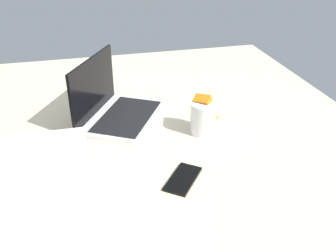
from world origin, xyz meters
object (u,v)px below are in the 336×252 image
(snack_cup, at_px, (204,118))
(cell_phone, at_px, (183,179))
(laptop, at_px, (115,109))
(pillow, at_px, (14,214))

(snack_cup, xyz_separation_m, cell_phone, (-0.25, 0.14, -0.05))
(laptop, distance_m, pillow, 0.60)
(cell_phone, bearing_deg, pillow, -128.06)
(snack_cup, relative_size, cell_phone, 0.97)
(snack_cup, height_order, pillow, snack_cup)
(laptop, height_order, snack_cup, laptop)
(cell_phone, bearing_deg, laptop, 146.45)
(pillow, bearing_deg, laptop, -29.04)
(cell_phone, xyz_separation_m, pillow, (-0.11, 0.43, 0.06))
(laptop, bearing_deg, cell_phone, -131.19)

